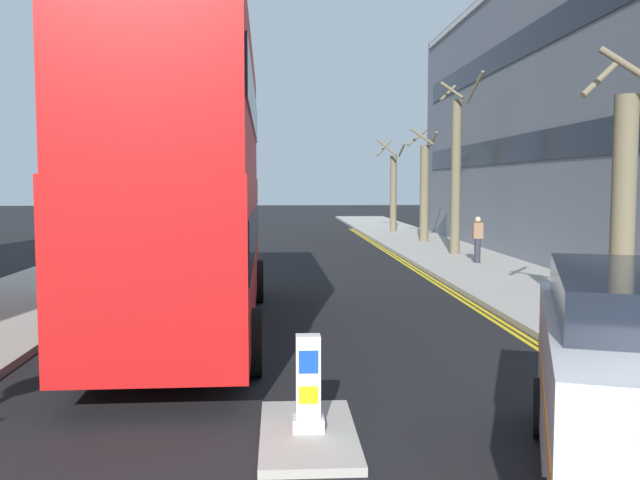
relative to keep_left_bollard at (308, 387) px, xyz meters
The scene contains 13 objects.
sidewalk_right 12.84m from the keep_left_bollard, 59.57° to the left, with size 4.00×80.00×0.14m, color #ADA89E.
sidewalk_left 12.84m from the keep_left_bollard, 120.43° to the left, with size 4.00×80.00×0.14m, color #ADA89E.
kerb_line_outer 10.09m from the keep_left_bollard, 64.11° to the left, with size 0.10×56.00×0.01m, color yellow.
kerb_line_inner 10.03m from the keep_left_bollard, 64.93° to the left, with size 0.10×56.00×0.01m, color yellow.
traffic_island 0.56m from the keep_left_bollard, 90.00° to the left, with size 1.10×2.20×0.10m, color #ADA89E.
keep_left_bollard is the anchor object (origin of this frame).
double_decker_bus_away 6.80m from the keep_left_bollard, 108.73° to the left, with size 2.93×10.85×5.64m.
pedestrian_far 17.63m from the keep_left_bollard, 67.85° to the left, with size 0.34×0.22×1.62m.
street_tree_near 26.46m from the keep_left_bollard, 75.36° to the left, with size 1.36×1.63×5.43m.
street_tree_mid 20.70m from the keep_left_bollard, 71.12° to the left, with size 1.60×1.57×7.06m.
street_tree_far 7.67m from the keep_left_bollard, 37.29° to the left, with size 1.60×1.58×5.46m.
street_tree_distant 33.19m from the keep_left_bollard, 79.02° to the left, with size 1.63×1.99×5.34m.
townhouse_terrace_right 24.30m from the keep_left_bollard, 55.45° to the left, with size 10.08×28.00×11.02m.
Camera 1 is at (-0.34, -2.94, 2.93)m, focal length 39.58 mm.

